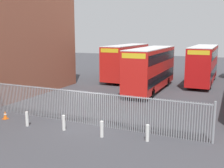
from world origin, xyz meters
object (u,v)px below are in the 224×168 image
(bollard_center_front, at_px, (64,123))
(bollard_near_left, at_px, (27,119))
(double_decker_bus_behind_fence_left, at_px, (151,67))
(traffic_cone_by_gate, at_px, (5,115))
(double_decker_bus_behind_fence_right, at_px, (127,60))
(bollard_near_right, at_px, (102,129))
(double_decker_bus_far_back, at_px, (203,63))
(bollard_far_right, at_px, (147,133))

(bollard_center_front, bearing_deg, bollard_near_left, -172.89)
(double_decker_bus_behind_fence_left, relative_size, bollard_center_front, 11.38)
(traffic_cone_by_gate, bearing_deg, double_decker_bus_behind_fence_right, 85.42)
(double_decker_bus_behind_fence_right, xyz_separation_m, bollard_near_right, (6.06, -19.59, -1.95))
(double_decker_bus_far_back, xyz_separation_m, bollard_center_front, (-5.99, -20.21, -1.95))
(double_decker_bus_behind_fence_left, xyz_separation_m, traffic_cone_by_gate, (-6.47, -13.55, -2.13))
(double_decker_bus_far_back, xyz_separation_m, traffic_cone_by_gate, (-10.97, -20.02, -2.13))
(bollard_near_left, distance_m, traffic_cone_by_gate, 2.46)
(bollard_far_right, bearing_deg, bollard_near_left, -174.57)
(bollard_near_left, distance_m, bollard_near_right, 5.22)
(double_decker_bus_far_back, distance_m, bollard_center_front, 21.17)
(double_decker_bus_far_back, relative_size, bollard_near_left, 11.38)
(double_decker_bus_far_back, bearing_deg, bollard_center_front, -106.51)
(bollard_center_front, bearing_deg, double_decker_bus_behind_fence_left, 83.84)
(double_decker_bus_behind_fence_left, distance_m, bollard_near_right, 13.98)
(double_decker_bus_behind_fence_right, bearing_deg, double_decker_bus_far_back, 4.12)
(double_decker_bus_far_back, distance_m, bollard_near_left, 22.34)
(bollard_near_left, bearing_deg, double_decker_bus_behind_fence_left, 73.86)
(double_decker_bus_behind_fence_right, distance_m, traffic_cone_by_gate, 19.52)
(double_decker_bus_behind_fence_left, height_order, bollard_near_right, double_decker_bus_behind_fence_left)
(bollard_near_right, bearing_deg, bollard_far_right, 10.46)
(bollard_far_right, bearing_deg, double_decker_bus_far_back, 87.68)
(double_decker_bus_behind_fence_left, xyz_separation_m, bollard_center_front, (-1.48, -13.74, -1.95))
(bollard_center_front, distance_m, bollard_near_right, 2.63)
(double_decker_bus_far_back, relative_size, bollard_near_right, 11.38)
(double_decker_bus_behind_fence_left, xyz_separation_m, bollard_far_right, (3.70, -13.32, -1.95))
(bollard_near_right, relative_size, traffic_cone_by_gate, 1.61)
(double_decker_bus_behind_fence_left, relative_size, bollard_near_right, 11.38)
(double_decker_bus_far_back, bearing_deg, double_decker_bus_behind_fence_left, -124.86)
(double_decker_bus_behind_fence_left, distance_m, bollard_near_left, 14.77)
(double_decker_bus_far_back, relative_size, traffic_cone_by_gate, 18.32)
(bollard_center_front, bearing_deg, bollard_near_right, -1.23)
(double_decker_bus_behind_fence_left, relative_size, double_decker_bus_far_back, 1.00)
(double_decker_bus_far_back, relative_size, bollard_far_right, 11.38)
(bollard_center_front, xyz_separation_m, traffic_cone_by_gate, (-4.98, 0.19, -0.19))
(bollard_center_front, height_order, bollard_far_right, same)
(double_decker_bus_far_back, xyz_separation_m, bollard_near_left, (-8.58, -20.54, -1.95))
(bollard_near_left, bearing_deg, double_decker_bus_behind_fence_right, 92.44)
(double_decker_bus_behind_fence_right, relative_size, bollard_near_right, 11.38)
(double_decker_bus_behind_fence_right, bearing_deg, bollard_near_right, -72.81)
(double_decker_bus_behind_fence_right, xyz_separation_m, double_decker_bus_far_back, (9.42, 0.68, 0.00))
(bollard_far_right, height_order, traffic_cone_by_gate, bollard_far_right)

